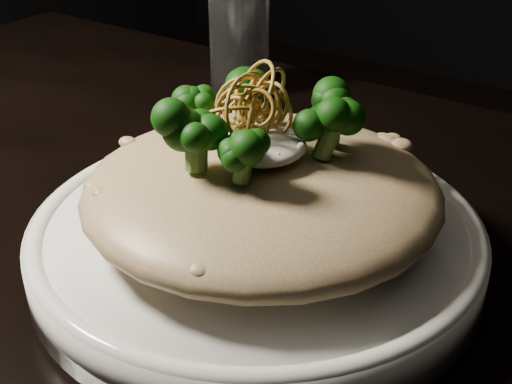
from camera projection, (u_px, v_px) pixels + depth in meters
The scene contains 7 objects.
table at pixel (143, 335), 0.55m from camera, with size 1.10×0.80×0.75m.
plate at pixel (256, 242), 0.49m from camera, with size 0.31×0.31×0.03m, color white.
risotto at pixel (262, 190), 0.47m from camera, with size 0.24×0.24×0.05m, color brown.
broccoli at pixel (259, 110), 0.45m from camera, with size 0.15×0.15×0.05m, color black, non-canonical shape.
cheese at pixel (261, 145), 0.45m from camera, with size 0.06×0.06×0.02m, color white.
shallots at pixel (253, 98), 0.44m from camera, with size 0.06×0.06×0.04m, color olive, non-canonical shape.
drinking_glass at pixel (239, 43), 0.75m from camera, with size 0.06×0.06×0.11m, color silver.
Camera 1 is at (0.32, -0.30, 1.03)m, focal length 50.00 mm.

